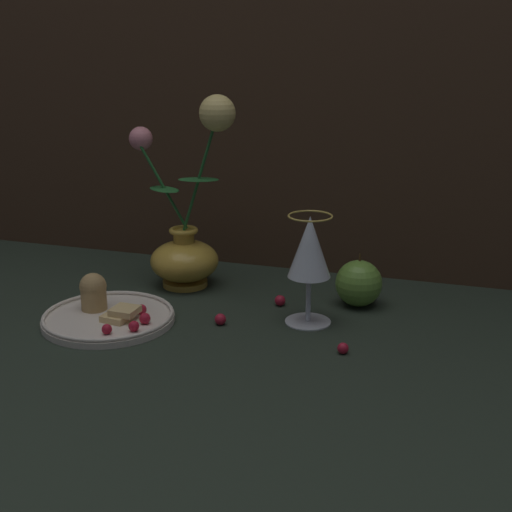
{
  "coord_description": "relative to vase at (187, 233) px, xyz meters",
  "views": [
    {
      "loc": [
        0.42,
        -0.99,
        0.43
      ],
      "look_at": [
        0.1,
        0.02,
        0.1
      ],
      "focal_mm": 50.0,
      "sensor_mm": 36.0,
      "label": 1
    }
  ],
  "objects": [
    {
      "name": "berry_by_glass_stem",
      "position": [
        0.32,
        -0.2,
        -0.09
      ],
      "size": [
        0.02,
        0.02,
        0.02
      ],
      "primitive_type": "sphere",
      "color": "#AD192D",
      "rests_on": "ground_plane"
    },
    {
      "name": "berry_front_center",
      "position": [
        0.18,
        -0.05,
        -0.09
      ],
      "size": [
        0.02,
        0.02,
        0.02
      ],
      "primitive_type": "sphere",
      "color": "#AD192D",
      "rests_on": "ground_plane"
    },
    {
      "name": "plate_with_pastries",
      "position": [
        -0.06,
        -0.19,
        -0.08
      ],
      "size": [
        0.21,
        0.21,
        0.07
      ],
      "color": "silver",
      "rests_on": "ground_plane"
    },
    {
      "name": "vase",
      "position": [
        0.0,
        0.0,
        0.0
      ],
      "size": [
        0.2,
        0.12,
        0.34
      ],
      "color": "gold",
      "rests_on": "ground_plane"
    },
    {
      "name": "ground_plane",
      "position": [
        0.06,
        -0.12,
        -0.1
      ],
      "size": [
        2.4,
        2.4,
        0.0
      ],
      "primitive_type": "plane",
      "color": "#232D23",
      "rests_on": "ground"
    },
    {
      "name": "wine_glass",
      "position": [
        0.24,
        -0.1,
        0.02
      ],
      "size": [
        0.07,
        0.07,
        0.17
      ],
      "color": "silver",
      "rests_on": "ground_plane"
    },
    {
      "name": "berry_near_plate",
      "position": [
        0.12,
        -0.15,
        -0.09
      ],
      "size": [
        0.02,
        0.02,
        0.02
      ],
      "primitive_type": "sphere",
      "color": "#AD192D",
      "rests_on": "ground_plane"
    },
    {
      "name": "apple_beside_vase",
      "position": [
        0.31,
        -0.01,
        -0.06
      ],
      "size": [
        0.08,
        0.08,
        0.09
      ],
      "color": "#669938",
      "rests_on": "ground_plane"
    }
  ]
}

